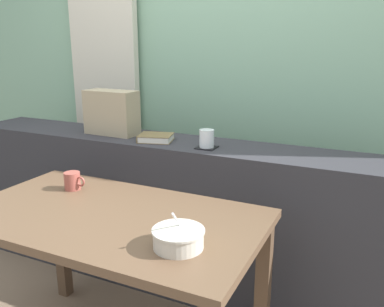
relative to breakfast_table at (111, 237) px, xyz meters
The scene contains 10 objects.
outdoor_backdrop 1.56m from the breakfast_table, 91.64° to the left, with size 4.80×0.08×2.80m, color #84B293.
curtain_left_panel 1.68m from the breakfast_table, 126.80° to the left, with size 0.56×0.06×2.50m, color beige.
dark_console_ledge 0.72m from the breakfast_table, 93.21° to the left, with size 2.80×0.38×0.89m, color #2D2D33.
breakfast_table is the anchor object (origin of this frame).
coaster_square 0.70m from the breakfast_table, 75.03° to the left, with size 0.10×0.10×0.01m, color black.
juice_glass 0.71m from the breakfast_table, 75.03° to the left, with size 0.08×0.08×0.09m.
closed_book 0.72m from the breakfast_table, 103.31° to the left, with size 0.21×0.19×0.04m.
throw_pillow 0.93m from the breakfast_table, 124.66° to the left, with size 0.32×0.14×0.26m, color tan.
soup_bowl 0.43m from the breakfast_table, 18.49° to the right, with size 0.18×0.18×0.14m.
ceramic_mug 0.40m from the breakfast_table, 154.03° to the left, with size 0.11×0.08×0.08m.
Camera 1 is at (1.01, -1.39, 1.42)m, focal length 37.79 mm.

